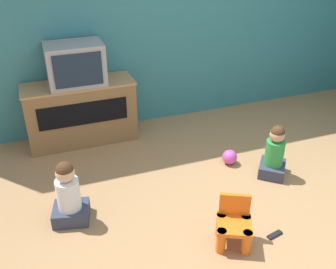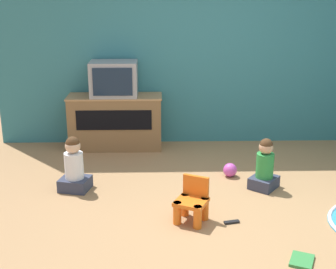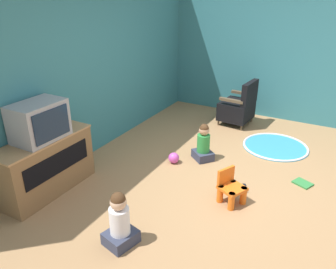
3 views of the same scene
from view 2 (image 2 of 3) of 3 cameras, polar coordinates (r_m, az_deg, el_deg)
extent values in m
plane|color=#9E754C|center=(4.75, 8.38, -9.57)|extent=(30.00, 30.00, 0.00)
cube|color=teal|center=(6.56, 4.92, 11.45)|extent=(5.85, 0.12, 2.90)
cube|color=brown|center=(6.46, -6.42, 1.53)|extent=(1.25, 0.44, 0.74)
cube|color=#A97C50|center=(6.37, -6.53, 4.62)|extent=(1.27, 0.45, 0.02)
cube|color=black|center=(6.23, -6.61, 1.74)|extent=(1.00, 0.01, 0.27)
cube|color=#939399|center=(6.32, -6.61, 6.77)|extent=(0.62, 0.41, 0.46)
cube|color=#142338|center=(6.11, -6.78, 6.39)|extent=(0.51, 0.02, 0.36)
cylinder|color=orange|center=(4.48, 1.13, -9.55)|extent=(0.08, 0.08, 0.22)
cylinder|color=orange|center=(4.42, 3.62, -10.04)|extent=(0.08, 0.08, 0.22)
cylinder|color=orange|center=(4.64, 2.07, -8.55)|extent=(0.08, 0.08, 0.22)
cylinder|color=orange|center=(4.58, 4.48, -9.00)|extent=(0.08, 0.08, 0.22)
cube|color=orange|center=(4.49, 2.84, -8.22)|extent=(0.37, 0.37, 0.04)
cube|color=orange|center=(4.54, 3.43, -6.24)|extent=(0.25, 0.14, 0.20)
cube|color=#33384C|center=(5.35, 11.59, -5.74)|extent=(0.39, 0.39, 0.13)
cylinder|color=#2D8C3F|center=(5.28, 11.72, -3.72)|extent=(0.19, 0.19, 0.28)
sphere|color=tan|center=(5.20, 11.87, -1.53)|extent=(0.16, 0.16, 0.16)
sphere|color=#472D19|center=(5.19, 11.89, -1.25)|extent=(0.14, 0.14, 0.14)
cube|color=#33384C|center=(5.30, -11.25, -5.90)|extent=(0.37, 0.34, 0.14)
cylinder|color=silver|center=(5.22, -11.39, -3.73)|extent=(0.21, 0.21, 0.29)
sphere|color=#D8AD8C|center=(5.15, -11.54, -1.39)|extent=(0.17, 0.17, 0.17)
sphere|color=#472D19|center=(5.14, -11.56, -1.08)|extent=(0.15, 0.15, 0.15)
sphere|color=#CC4CB2|center=(5.59, 7.57, -4.31)|extent=(0.16, 0.16, 0.16)
cube|color=#337F3D|center=(4.12, 16.01, -14.55)|extent=(0.26, 0.28, 0.02)
cube|color=black|center=(4.58, 7.77, -10.53)|extent=(0.16, 0.08, 0.02)
camera|label=1|loc=(2.19, -31.69, 22.51)|focal=42.00mm
camera|label=3|loc=(4.29, -47.75, 15.61)|focal=35.00mm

